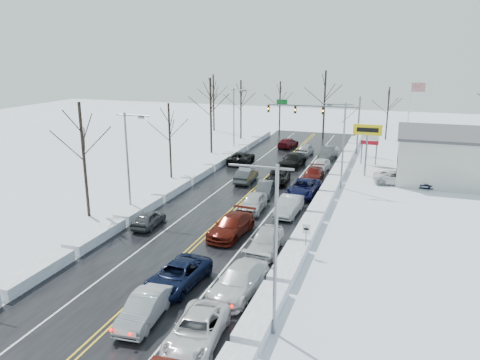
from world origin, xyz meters
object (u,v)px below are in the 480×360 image
(flagpole, at_px, (410,112))
(oncoming_car_0, at_px, (246,182))
(traffic_signal_mast, at_px, (323,113))
(tires_plus_sign, at_px, (367,133))

(flagpole, distance_m, oncoming_car_0, 27.68)
(traffic_signal_mast, xyz_separation_m, oncoming_car_0, (-5.18, -19.09, -5.48))
(tires_plus_sign, relative_size, flagpole, 0.60)
(tires_plus_sign, xyz_separation_m, oncoming_car_0, (-12.23, -7.10, -4.99))
(tires_plus_sign, height_order, oncoming_car_0, tires_plus_sign)
(flagpole, xyz_separation_m, oncoming_car_0, (-16.91, -21.10, -5.93))
(traffic_signal_mast, relative_size, tires_plus_sign, 2.21)
(flagpole, bearing_deg, oncoming_car_0, -128.70)
(traffic_signal_mast, distance_m, flagpole, 11.90)
(oncoming_car_0, bearing_deg, tires_plus_sign, -151.11)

